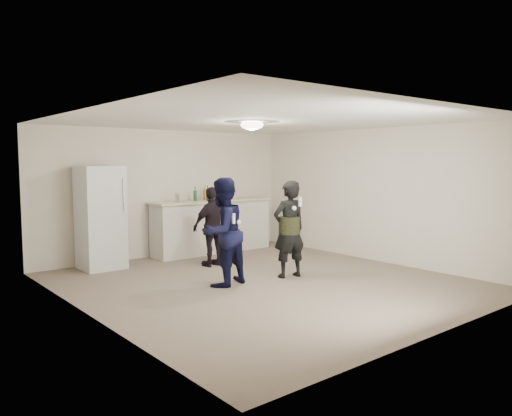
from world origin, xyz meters
TOP-DOWN VIEW (x-y plane):
  - floor at (0.00, 0.00)m, footprint 6.00×6.00m
  - ceiling at (0.00, 0.00)m, footprint 6.00×6.00m
  - wall_back at (0.00, 3.00)m, footprint 6.00×0.00m
  - wall_front at (0.00, -3.00)m, footprint 6.00×0.00m
  - wall_left at (-2.75, 0.00)m, footprint 0.00×6.00m
  - wall_right at (2.75, 0.00)m, footprint 0.00×6.00m
  - counter at (0.85, 2.67)m, footprint 2.60×0.56m
  - counter_top at (0.85, 2.67)m, footprint 2.68×0.64m
  - fridge at (-1.56, 2.60)m, footprint 0.70×0.70m
  - fridge_handle at (-1.28, 2.23)m, footprint 0.02×0.02m
  - ceiling_dome at (0.00, 0.30)m, footprint 0.36×0.36m
  - shaker at (0.00, 2.62)m, footprint 0.08×0.08m
  - man at (-0.61, 0.25)m, footprint 0.92×0.79m
  - woman at (0.54, 0.01)m, footprint 0.63×0.47m
  - camo_shorts at (0.54, 0.01)m, footprint 0.34×0.34m
  - spectator at (0.09, 1.52)m, footprint 0.85×0.38m
  - remote_man at (-0.61, -0.03)m, footprint 0.04×0.04m
  - nunchuk_man at (-0.49, -0.00)m, footprint 0.07×0.07m
  - remote_woman at (0.54, -0.24)m, footprint 0.04×0.04m
  - nunchuk_woman at (0.44, -0.21)m, footprint 0.07×0.07m
  - bottle_cluster at (0.80, 2.70)m, footprint 1.11×0.34m

SIDE VIEW (x-z plane):
  - floor at x=0.00m, z-range 0.00..0.00m
  - counter at x=0.85m, z-range 0.00..1.05m
  - spectator at x=0.09m, z-range 0.00..1.43m
  - woman at x=0.54m, z-range 0.00..1.57m
  - man at x=-0.61m, z-range 0.00..1.64m
  - camo_shorts at x=0.54m, z-range 0.71..0.99m
  - fridge at x=-1.56m, z-range 0.00..1.80m
  - nunchuk_man at x=-0.49m, z-range 0.95..1.01m
  - remote_man at x=-0.61m, z-range 0.98..1.12m
  - counter_top at x=0.85m, z-range 1.05..1.09m
  - nunchuk_woman at x=0.44m, z-range 1.11..1.18m
  - shaker at x=0.00m, z-range 1.09..1.26m
  - bottle_cluster at x=0.80m, z-range 1.08..1.31m
  - wall_back at x=0.00m, z-range -1.75..4.25m
  - wall_front at x=0.00m, z-range -1.75..4.25m
  - wall_left at x=-2.75m, z-range -1.75..4.25m
  - wall_right at x=2.75m, z-range -1.75..4.25m
  - remote_woman at x=0.54m, z-range 1.18..1.32m
  - fridge_handle at x=-1.28m, z-range 1.00..1.60m
  - ceiling_dome at x=0.00m, z-range 2.37..2.53m
  - ceiling at x=0.00m, z-range 2.50..2.50m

